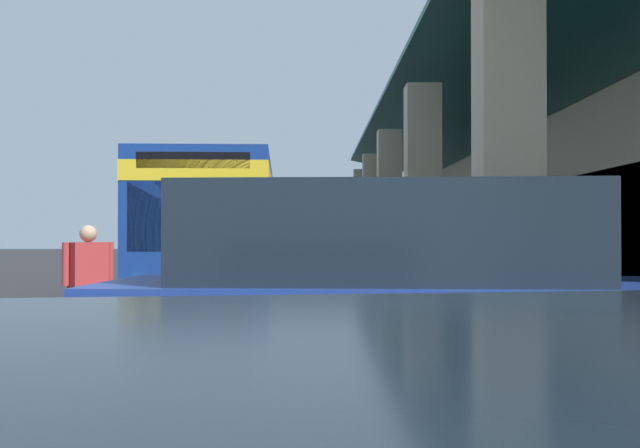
{
  "coord_description": "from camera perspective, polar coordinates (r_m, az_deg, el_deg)",
  "views": [
    {
      "loc": [
        19.33,
        1.46,
        1.57
      ],
      "look_at": [
        4.5,
        1.57,
        1.74
      ],
      "focal_mm": 44.22,
      "sensor_mm": 36.0,
      "label": 1
    }
  ],
  "objects": [
    {
      "name": "transit_bus",
      "position": [
        19.14,
        -7.33,
        0.18
      ],
      "size": [
        11.31,
        3.13,
        3.34
      ],
      "color": "navy",
      "rests_on": "ground"
    },
    {
      "name": "potted_palm",
      "position": [
        11.87,
        11.21,
        -4.27
      ],
      "size": [
        1.96,
        1.9,
        2.44
      ],
      "color": "brown",
      "rests_on": "ground"
    },
    {
      "name": "parked_suv_blue",
      "position": [
        6.5,
        5.26,
        -5.53
      ],
      "size": [
        2.92,
        4.92,
        1.97
      ],
      "color": "navy",
      "rests_on": "ground"
    },
    {
      "name": "curb_strip",
      "position": [
        18.38,
        2.34,
        -5.38
      ],
      "size": [
        33.59,
        0.5,
        0.12
      ],
      "primitive_type": "cube",
      "color": "#9E998E",
      "rests_on": "ground"
    },
    {
      "name": "ground",
      "position": [
        20.47,
        18.3,
        -5.04
      ],
      "size": [
        120.0,
        120.0,
        0.0
      ],
      "primitive_type": "plane",
      "color": "#262628"
    },
    {
      "name": "pedestrian",
      "position": [
        10.76,
        -16.44,
        -3.99
      ],
      "size": [
        0.49,
        0.58,
        1.67
      ],
      "color": "#726651",
      "rests_on": "ground"
    }
  ]
}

